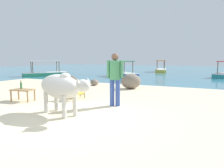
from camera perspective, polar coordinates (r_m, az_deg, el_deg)
name	(u,v)px	position (r m, az deg, el deg)	size (l,w,h in m)	color
sand_beach	(63,119)	(5.34, -13.35, -9.29)	(18.00, 14.00, 0.04)	beige
water_surface	(181,71)	(26.22, 18.47, 3.39)	(60.00, 36.00, 0.03)	teal
cow	(61,87)	(5.52, -13.90, -0.77)	(1.99, 1.03, 1.11)	beige
low_bench_table	(23,91)	(7.79, -23.28, -1.83)	(0.82, 0.54, 0.41)	#A37A4C
bottle	(21,85)	(7.93, -23.65, -0.36)	(0.07, 0.07, 0.30)	#2D6B38
deck_chair_far	(77,88)	(7.65, -9.55, -1.17)	(0.93, 0.87, 0.68)	#A37A4C
person_standing	(115,75)	(6.35, 0.81, 2.37)	(0.50, 0.32, 1.62)	#334C99
shore_rock_large	(131,81)	(10.11, 5.22, 0.75)	(0.98, 0.73, 0.73)	gray
shore_rock_medium	(72,83)	(10.98, -10.97, 0.18)	(0.56, 0.54, 0.35)	#6B5B4C
shore_rock_small	(70,80)	(11.86, -11.45, 1.04)	(0.98, 0.72, 0.51)	brown
shore_rock_flat	(95,82)	(11.39, -4.82, 0.47)	(0.53, 0.45, 0.33)	gray
boat_yellow	(161,69)	(23.83, 13.16, 3.93)	(1.95, 3.84, 1.29)	gold
boat_green	(45,73)	(18.65, -17.78, 2.97)	(3.02, 3.69, 1.29)	#338E66
boat_blue	(122,73)	(17.55, 2.83, 3.06)	(3.55, 3.25, 1.29)	#3866B7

